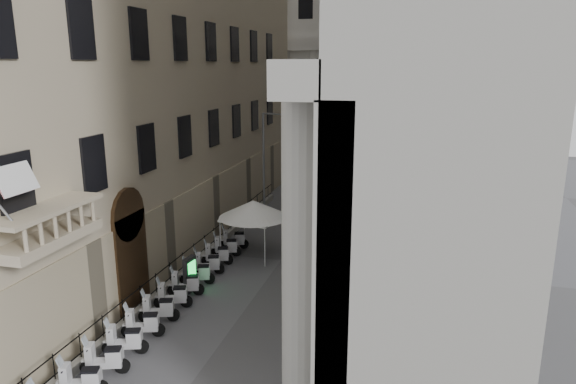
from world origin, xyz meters
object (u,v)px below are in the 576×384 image
Objects in this scene: security_tent at (251,208)px; pedestrian_b at (336,193)px; info_kiosk at (190,274)px; street_lamp at (267,157)px; pedestrian_a at (329,213)px.

security_tent reaches higher than pedestrian_b.
info_kiosk is 18.06m from pedestrian_b.
pedestrian_b is at bearing 75.41° from security_tent.
security_tent is 12.26m from pedestrian_b.
pedestrian_b is (3.06, 11.74, -1.81)m from security_tent.
street_lamp is 5.96m from pedestrian_a.
security_tent is 6.21m from info_kiosk.
street_lamp is 3.92× the size of pedestrian_a.
info_kiosk is (-1.22, -5.81, -1.82)m from security_tent.
info_kiosk is at bearing -71.30° from street_lamp.
street_lamp reaches higher than info_kiosk.
security_tent is 7.43m from street_lamp.
street_lamp reaches higher than pedestrian_b.
security_tent is 7.15m from pedestrian_a.
pedestrian_a is at bearing 136.26° from pedestrian_b.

